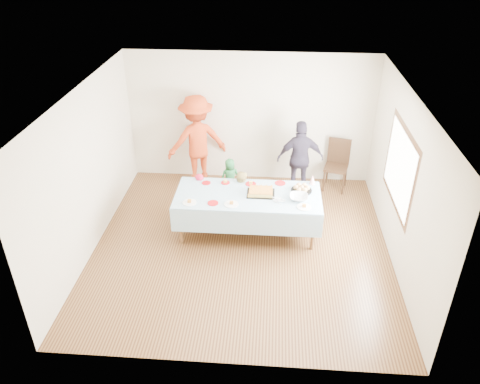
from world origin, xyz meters
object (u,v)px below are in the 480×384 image
object	(u,v)px
birthday_cake	(261,192)
party_table	(248,197)
dining_chair	(337,161)
adult_left	(197,140)

from	to	relation	value
birthday_cake	party_table	bearing A→B (deg)	-169.95
party_table	dining_chair	bearing A→B (deg)	46.08
party_table	dining_chair	size ratio (longest dim) A/B	2.39
dining_chair	party_table	bearing A→B (deg)	-119.21
party_table	dining_chair	xyz separation A→B (m)	(1.73, 1.79, -0.14)
party_table	dining_chair	world-z (taller)	dining_chair
adult_left	party_table	bearing A→B (deg)	100.68
party_table	adult_left	world-z (taller)	adult_left
birthday_cake	adult_left	bearing A→B (deg)	128.00
party_table	adult_left	bearing A→B (deg)	122.70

